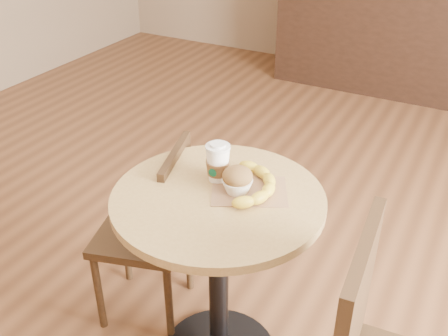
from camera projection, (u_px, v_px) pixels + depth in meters
name	position (u px, v px, depth m)	size (l,w,h in m)	color
cafe_table	(218.00, 250.00, 1.77)	(0.69, 0.69, 0.75)	black
chair_left	(154.00, 228.00, 2.04)	(0.43, 0.43, 0.78)	#372413
service_counter	(421.00, 28.00, 4.13)	(2.30, 0.65, 1.04)	black
kraft_bag	(249.00, 191.00, 1.68)	(0.24, 0.18, 0.00)	#8C6343
coffee_cup	(218.00, 164.00, 1.71)	(0.08, 0.08, 0.14)	white
muffin	(237.00, 180.00, 1.65)	(0.10, 0.10, 0.09)	white
banana	(252.00, 185.00, 1.67)	(0.19, 0.27, 0.04)	gold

